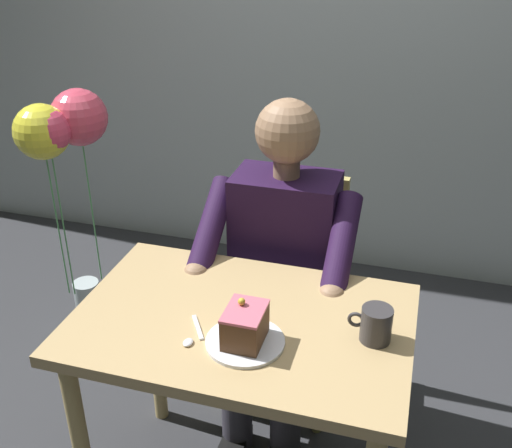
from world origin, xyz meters
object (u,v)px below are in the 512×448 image
Objects in this scene: seated_person at (279,269)px; coffee_cup at (376,324)px; cake_slice at (245,325)px; dining_table at (242,348)px; balloon_display at (63,145)px; chair at (289,280)px; dessert_spoon at (193,335)px.

seated_person is 0.58m from coffee_cup.
seated_person is 0.56m from cake_slice.
dining_table is 0.85× the size of balloon_display.
coffee_cup is (-0.37, 0.60, 0.30)m from chair.
chair reaches higher than dining_table.
coffee_cup reaches higher than dessert_spoon.
dining_table is 0.43m from seated_person.
dining_table is 0.78× the size of seated_person.
chair reaches higher than dessert_spoon.
chair is at bearing -58.21° from coffee_cup.
dining_table is 0.19m from dessert_spoon.
coffee_cup is at bearing -165.06° from dessert_spoon.
balloon_display reaches higher than cake_slice.
chair is 7.46× the size of coffee_cup.
dessert_spoon is at bearing 14.94° from coffee_cup.
chair is 6.81× the size of cake_slice.
chair is 0.76m from coffee_cup.
dining_table is at bearing -130.82° from dessert_spoon.
dessert_spoon is at bearing 137.57° from balloon_display.
seated_person is at bearing -48.96° from coffee_cup.
balloon_display is (0.98, -0.08, 0.42)m from chair.
cake_slice is (-0.04, 0.71, 0.31)m from chair.
seated_person reaches higher than dining_table.
cake_slice is at bearing 94.56° from seated_person.
dining_table is at bearing 90.00° from chair.
cake_slice is (-0.04, 0.10, 0.17)m from dining_table.
chair is 0.77m from cake_slice.
coffee_cup is (-0.33, -0.11, -0.01)m from cake_slice.
dining_table is 1.23m from balloon_display.
cake_slice is at bearing 18.94° from coffee_cup.
balloon_display is at bearing -42.43° from dessert_spoon.
chair is (0.00, -0.60, -0.14)m from dining_table.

